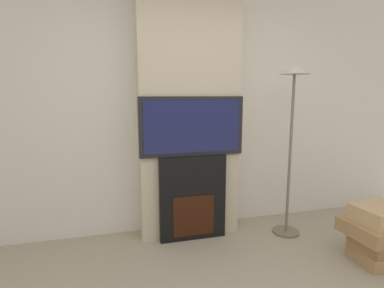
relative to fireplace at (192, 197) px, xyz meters
name	(u,v)px	position (x,y,z in m)	size (l,w,h in m)	color
wall_back	(184,110)	(0.00, 0.34, 0.90)	(6.00, 0.06, 2.70)	silver
chimney_breast	(188,111)	(0.00, 0.16, 0.90)	(1.05, 0.31, 2.70)	beige
fireplace	(192,197)	(0.00, 0.00, 0.00)	(0.70, 0.15, 0.90)	black
television	(192,126)	(0.00, 0.00, 0.75)	(1.08, 0.07, 0.60)	black
floor_lamp	(293,106)	(1.04, -0.17, 0.96)	(0.32, 0.32, 1.83)	#726651
box_stack	(377,233)	(1.50, -0.89, -0.17)	(0.52, 0.48, 0.53)	tan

